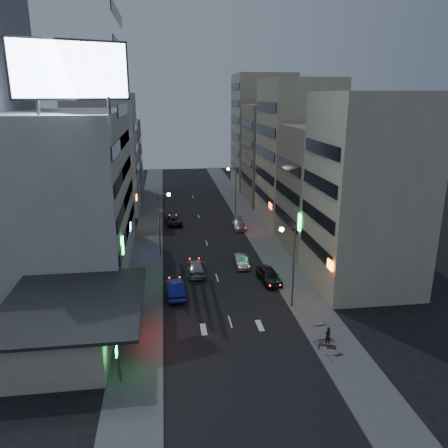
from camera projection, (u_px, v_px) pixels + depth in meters
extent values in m
plane|color=black|center=(237.00, 346.00, 35.55)|extent=(180.00, 180.00, 0.00)
cube|color=#4C4C4F|center=(149.00, 236.00, 63.00)|extent=(4.00, 120.00, 0.12)
cube|color=#4C4C4F|center=(257.00, 232.00, 65.07)|extent=(4.00, 120.00, 0.12)
cube|color=#C1B497|center=(62.00, 326.00, 35.13)|extent=(8.00, 12.00, 3.60)
cube|color=black|center=(73.00, 303.00, 34.70)|extent=(11.00, 13.00, 0.25)
cube|color=black|center=(126.00, 307.00, 35.42)|extent=(0.12, 4.00, 0.90)
cube|color=#FF1E14|center=(127.00, 307.00, 35.43)|extent=(0.04, 3.70, 0.70)
cube|color=silver|center=(63.00, 192.00, 49.80)|extent=(14.00, 24.00, 18.00)
cube|color=#C1B497|center=(366.00, 193.00, 44.62)|extent=(10.00, 11.00, 20.00)
cube|color=gray|center=(329.00, 189.00, 56.18)|extent=(11.00, 12.00, 16.00)
cube|color=#C1B497|center=(296.00, 153.00, 67.62)|extent=(10.00, 14.00, 22.00)
cube|color=silver|center=(104.00, 155.00, 73.46)|extent=(11.00, 10.00, 20.00)
cube|color=gray|center=(110.00, 159.00, 86.46)|extent=(12.00, 10.00, 15.00)
cube|color=gray|center=(275.00, 154.00, 82.50)|extent=(11.00, 12.00, 18.00)
cube|color=#C1B497|center=(262.00, 132.00, 95.01)|extent=(12.00, 12.00, 24.00)
cylinder|color=#595B60|center=(38.00, 106.00, 37.66)|extent=(0.30, 0.30, 1.50)
cylinder|color=#595B60|center=(109.00, 106.00, 38.44)|extent=(0.30, 0.30, 1.50)
cube|color=black|center=(70.00, 70.00, 37.21)|extent=(9.52, 3.75, 5.00)
cube|color=#BFD9FF|center=(71.00, 70.00, 37.02)|extent=(9.04, 3.34, 4.60)
cylinder|color=#595B60|center=(294.00, 268.00, 40.89)|extent=(0.16, 0.16, 8.00)
cylinder|color=#595B60|center=(288.00, 228.00, 39.69)|extent=(1.40, 0.10, 0.10)
sphere|color=#FFD88C|center=(282.00, 229.00, 39.64)|extent=(0.44, 0.44, 0.44)
cylinder|color=#595B60|center=(159.00, 225.00, 54.47)|extent=(0.16, 0.16, 8.00)
cylinder|color=#595B60|center=(164.00, 194.00, 53.45)|extent=(1.40, 0.10, 0.10)
sphere|color=#FFD88C|center=(169.00, 194.00, 53.56)|extent=(0.44, 0.44, 0.44)
cylinder|color=#595B60|center=(236.00, 191.00, 73.20)|extent=(0.16, 0.16, 8.00)
cylinder|color=#595B60|center=(232.00, 168.00, 72.00)|extent=(1.40, 0.10, 0.10)
sphere|color=#FFD88C|center=(228.00, 169.00, 71.95)|extent=(0.44, 0.44, 0.44)
imported|color=#25262A|center=(269.00, 275.00, 47.53)|extent=(2.40, 4.85, 1.59)
imported|color=#ABAFB3|center=(241.00, 261.00, 51.99)|extent=(1.49, 4.07, 1.33)
imported|color=#2C2A30|center=(173.00, 220.00, 68.98)|extent=(2.76, 5.27, 1.41)
imported|color=#9D9FA5|center=(239.00, 224.00, 66.63)|extent=(2.10, 4.73, 1.35)
imported|color=navy|center=(175.00, 289.00, 44.14)|extent=(1.97, 4.96, 1.61)
imported|color=#A1A3A9|center=(196.00, 267.00, 49.79)|extent=(2.38, 5.23, 1.49)
imported|color=black|center=(328.00, 336.00, 35.41)|extent=(0.65, 0.54, 1.54)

